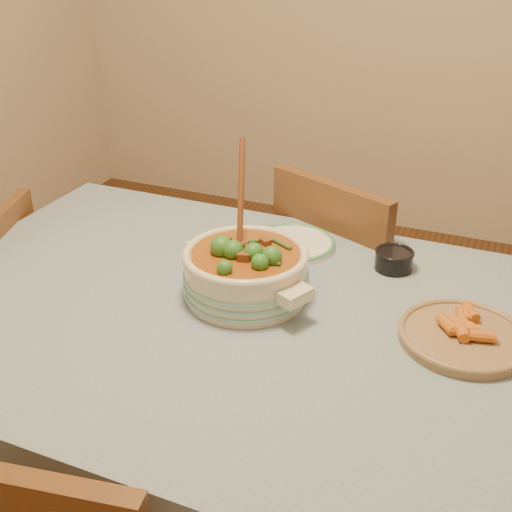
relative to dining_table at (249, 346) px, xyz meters
The scene contains 6 objects.
dining_table is the anchor object (origin of this frame).
stew_casserole 0.18m from the dining_table, 118.78° to the left, with size 0.38×0.38×0.35m.
white_plate 0.37m from the dining_table, 93.69° to the left, with size 0.27×0.27×0.02m.
condiment_bowl 0.44m from the dining_table, 52.61° to the left, with size 0.10×0.10×0.05m.
fried_plate 0.49m from the dining_table, ahead, with size 0.31×0.31×0.05m.
chair_far 0.63m from the dining_table, 82.82° to the left, with size 0.55×0.55×0.90m.
Camera 1 is at (0.50, -1.14, 1.56)m, focal length 45.00 mm.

